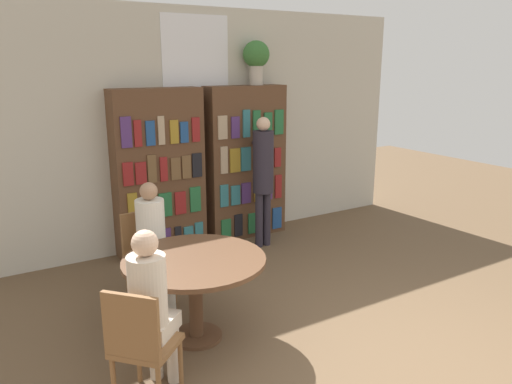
# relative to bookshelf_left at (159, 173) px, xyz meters

# --- Properties ---
(wall_back) EXTENTS (6.40, 0.07, 3.00)m
(wall_back) POSITION_rel_bookshelf_left_xyz_m (0.61, 0.19, 0.49)
(wall_back) COLOR beige
(wall_back) RESTS_ON ground_plane
(bookshelf_left) EXTENTS (1.11, 0.34, 2.04)m
(bookshelf_left) POSITION_rel_bookshelf_left_xyz_m (0.00, 0.00, 0.00)
(bookshelf_left) COLOR brown
(bookshelf_left) RESTS_ON ground_plane
(bookshelf_right) EXTENTS (1.11, 0.34, 2.04)m
(bookshelf_right) POSITION_rel_bookshelf_left_xyz_m (1.23, 0.00, 0.00)
(bookshelf_right) COLOR brown
(bookshelf_right) RESTS_ON ground_plane
(flower_vase) EXTENTS (0.35, 0.35, 0.57)m
(flower_vase) POSITION_rel_bookshelf_left_xyz_m (1.40, 0.00, 1.37)
(flower_vase) COLOR #B7AD9E
(flower_vase) RESTS_ON bookshelf_right
(reading_table) EXTENTS (1.21, 1.21, 0.74)m
(reading_table) POSITION_rel_bookshelf_left_xyz_m (-0.51, -2.12, -0.39)
(reading_table) COLOR brown
(reading_table) RESTS_ON ground_plane
(chair_near_camera) EXTENTS (0.57, 0.57, 0.90)m
(chair_near_camera) POSITION_rel_bookshelf_left_xyz_m (-1.21, -2.75, -0.51)
(chair_near_camera) COLOR brown
(chair_near_camera) RESTS_ON ground_plane
(chair_left_side) EXTENTS (0.44, 0.44, 0.90)m
(chair_left_side) POSITION_rel_bookshelf_left_xyz_m (-0.61, -1.18, -0.51)
(chair_left_side) COLOR brown
(chair_left_side) RESTS_ON ground_plane
(seated_reader_left) EXTENTS (0.31, 0.39, 1.24)m
(seated_reader_left) POSITION_rel_bookshelf_left_xyz_m (-0.59, -1.36, -0.31)
(seated_reader_left) COLOR silver
(seated_reader_left) RESTS_ON ground_plane
(seated_reader_right) EXTENTS (0.41, 0.41, 1.25)m
(seated_reader_right) POSITION_rel_bookshelf_left_xyz_m (-1.07, -2.63, -0.30)
(seated_reader_right) COLOR beige
(seated_reader_right) RESTS_ON ground_plane
(librarian_standing) EXTENTS (0.26, 0.53, 1.68)m
(librarian_standing) POSITION_rel_bookshelf_left_xyz_m (1.19, -0.50, -0.01)
(librarian_standing) COLOR #28232D
(librarian_standing) RESTS_ON ground_plane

